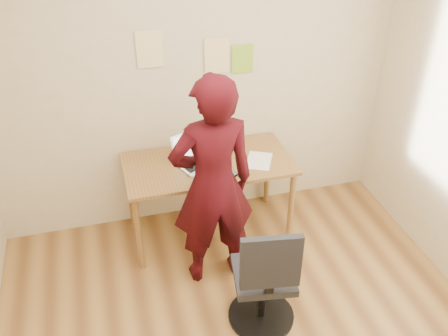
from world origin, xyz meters
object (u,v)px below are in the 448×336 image
object	(u,v)px
person	(213,185)
desk	(208,171)
phone	(230,173)
office_chair	(265,284)
laptop	(196,157)

from	to	relation	value
person	desk	bearing A→B (deg)	-101.63
person	phone	bearing A→B (deg)	-127.99
desk	person	xyz separation A→B (m)	(-0.09, -0.51, 0.22)
desk	person	distance (m)	0.56
desk	phone	bearing A→B (deg)	-57.81
phone	office_chair	xyz separation A→B (m)	(-0.01, -0.91, -0.34)
desk	phone	size ratio (longest dim) A/B	9.53
phone	desk	bearing A→B (deg)	91.11
desk	office_chair	world-z (taller)	office_chair
laptop	person	distance (m)	0.55
desk	laptop	distance (m)	0.17
office_chair	person	bearing A→B (deg)	118.23
phone	office_chair	distance (m)	0.97
laptop	phone	bearing A→B (deg)	-69.01
laptop	phone	size ratio (longest dim) A/B	2.89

